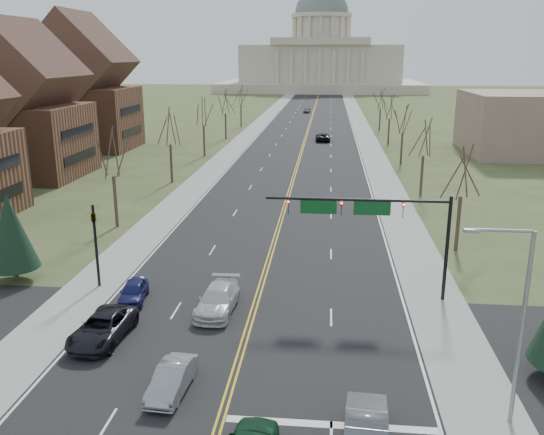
% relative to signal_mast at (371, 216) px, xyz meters
% --- Properties ---
extents(ground, '(600.00, 600.00, 0.00)m').
position_rel_signal_mast_xyz_m(ground, '(-7.45, -13.50, -5.76)').
color(ground, '#3E4924').
rests_on(ground, ground).
extents(road, '(20.00, 380.00, 0.01)m').
position_rel_signal_mast_xyz_m(road, '(-7.45, 96.50, -5.76)').
color(road, black).
rests_on(road, ground).
extents(cross_road, '(120.00, 14.00, 0.01)m').
position_rel_signal_mast_xyz_m(cross_road, '(-7.45, -7.50, -5.76)').
color(cross_road, black).
rests_on(cross_road, ground).
extents(sidewalk_left, '(4.00, 380.00, 0.03)m').
position_rel_signal_mast_xyz_m(sidewalk_left, '(-19.45, 96.50, -5.75)').
color(sidewalk_left, gray).
rests_on(sidewalk_left, ground).
extents(sidewalk_right, '(4.00, 380.00, 0.03)m').
position_rel_signal_mast_xyz_m(sidewalk_right, '(4.55, 96.50, -5.75)').
color(sidewalk_right, gray).
rests_on(sidewalk_right, ground).
extents(center_line, '(0.42, 380.00, 0.01)m').
position_rel_signal_mast_xyz_m(center_line, '(-7.45, 96.50, -5.75)').
color(center_line, gold).
rests_on(center_line, road).
extents(edge_line_left, '(0.15, 380.00, 0.01)m').
position_rel_signal_mast_xyz_m(edge_line_left, '(-17.25, 96.50, -5.75)').
color(edge_line_left, silver).
rests_on(edge_line_left, road).
extents(edge_line_right, '(0.15, 380.00, 0.01)m').
position_rel_signal_mast_xyz_m(edge_line_right, '(2.35, 96.50, -5.75)').
color(edge_line_right, silver).
rests_on(edge_line_right, road).
extents(stop_bar, '(9.50, 0.50, 0.01)m').
position_rel_signal_mast_xyz_m(stop_bar, '(-2.45, -14.50, -5.75)').
color(stop_bar, silver).
rests_on(stop_bar, road).
extents(capitol, '(90.00, 60.00, 50.00)m').
position_rel_signal_mast_xyz_m(capitol, '(-7.45, 236.41, 8.44)').
color(capitol, beige).
rests_on(capitol, ground).
extents(signal_mast, '(12.12, 0.44, 7.20)m').
position_rel_signal_mast_xyz_m(signal_mast, '(0.00, 0.00, 0.00)').
color(signal_mast, black).
rests_on(signal_mast, ground).
extents(signal_left, '(0.32, 0.36, 6.00)m').
position_rel_signal_mast_xyz_m(signal_left, '(-18.95, 0.00, -2.05)').
color(signal_left, black).
rests_on(signal_left, ground).
extents(street_light, '(2.90, 0.25, 9.07)m').
position_rel_signal_mast_xyz_m(street_light, '(5.29, -13.50, -0.54)').
color(street_light, gray).
rests_on(street_light, ground).
extents(tree_r_0, '(3.74, 3.74, 8.50)m').
position_rel_signal_mast_xyz_m(tree_r_0, '(8.05, 10.50, 0.79)').
color(tree_r_0, '#372B20').
rests_on(tree_r_0, ground).
extents(tree_l_0, '(3.96, 3.96, 9.00)m').
position_rel_signal_mast_xyz_m(tree_l_0, '(-22.95, 14.50, 1.18)').
color(tree_l_0, '#372B20').
rests_on(tree_l_0, ground).
extents(tree_r_1, '(3.74, 3.74, 8.50)m').
position_rel_signal_mast_xyz_m(tree_r_1, '(8.05, 30.50, 0.79)').
color(tree_r_1, '#372B20').
rests_on(tree_r_1, ground).
extents(tree_l_1, '(3.96, 3.96, 9.00)m').
position_rel_signal_mast_xyz_m(tree_l_1, '(-22.95, 34.50, 1.18)').
color(tree_l_1, '#372B20').
rests_on(tree_l_1, ground).
extents(tree_r_2, '(3.74, 3.74, 8.50)m').
position_rel_signal_mast_xyz_m(tree_r_2, '(8.05, 50.50, 0.79)').
color(tree_r_2, '#372B20').
rests_on(tree_r_2, ground).
extents(tree_l_2, '(3.96, 3.96, 9.00)m').
position_rel_signal_mast_xyz_m(tree_l_2, '(-22.95, 54.50, 1.18)').
color(tree_l_2, '#372B20').
rests_on(tree_l_2, ground).
extents(tree_r_3, '(3.74, 3.74, 8.50)m').
position_rel_signal_mast_xyz_m(tree_r_3, '(8.05, 70.50, 0.79)').
color(tree_r_3, '#372B20').
rests_on(tree_r_3, ground).
extents(tree_l_3, '(3.96, 3.96, 9.00)m').
position_rel_signal_mast_xyz_m(tree_l_3, '(-22.95, 74.50, 1.18)').
color(tree_l_3, '#372B20').
rests_on(tree_l_3, ground).
extents(tree_r_4, '(3.74, 3.74, 8.50)m').
position_rel_signal_mast_xyz_m(tree_r_4, '(8.05, 90.50, 0.79)').
color(tree_r_4, '#372B20').
rests_on(tree_r_4, ground).
extents(tree_l_4, '(3.96, 3.96, 9.00)m').
position_rel_signal_mast_xyz_m(tree_l_4, '(-22.95, 94.50, 1.18)').
color(tree_l_4, '#372B20').
rests_on(tree_l_4, ground).
extents(conifer_l, '(3.64, 3.64, 6.50)m').
position_rel_signal_mast_xyz_m(conifer_l, '(-25.45, 0.50, -2.02)').
color(conifer_l, '#372B20').
rests_on(conifer_l, ground).
extents(bldg_left_mid, '(15.10, 14.28, 20.75)m').
position_rel_signal_mast_xyz_m(bldg_left_mid, '(-43.44, 36.50, 2.78)').
color(bldg_left_mid, brown).
rests_on(bldg_left_mid, ground).
extents(bldg_left_far, '(17.10, 14.28, 23.25)m').
position_rel_signal_mast_xyz_m(bldg_left_far, '(-45.44, 60.50, 3.78)').
color(bldg_left_far, brown).
rests_on(bldg_left_far, ground).
extents(car_nb_outer_lead, '(2.13, 5.21, 1.68)m').
position_rel_signal_mast_xyz_m(car_nb_outer_lead, '(-1.01, -15.65, -4.91)').
color(car_nb_outer_lead, '#55595D').
rests_on(car_nb_outer_lead, road).
extents(car_sb_inner_lead, '(1.77, 4.31, 1.39)m').
position_rel_signal_mast_xyz_m(car_sb_inner_lead, '(-10.20, -12.62, -5.05)').
color(car_sb_inner_lead, gray).
rests_on(car_sb_inner_lead, road).
extents(car_sb_outer_lead, '(2.89, 5.66, 1.53)m').
position_rel_signal_mast_xyz_m(car_sb_outer_lead, '(-15.60, -7.78, -4.98)').
color(car_sb_outer_lead, black).
rests_on(car_sb_outer_lead, road).
extents(car_sb_inner_second, '(2.46, 5.58, 1.59)m').
position_rel_signal_mast_xyz_m(car_sb_inner_second, '(-9.72, -3.28, -4.95)').
color(car_sb_inner_second, silver).
rests_on(car_sb_inner_second, road).
extents(car_sb_outer_second, '(2.11, 4.16, 1.36)m').
position_rel_signal_mast_xyz_m(car_sb_outer_second, '(-15.64, -2.28, -5.07)').
color(car_sb_outer_second, '#161A4F').
rests_on(car_sb_outer_second, road).
extents(car_far_nb, '(2.90, 5.69, 1.54)m').
position_rel_signal_mast_xyz_m(car_far_nb, '(-4.02, 73.55, -4.98)').
color(car_far_nb, black).
rests_on(car_far_nb, road).
extents(car_far_sb, '(2.12, 4.24, 1.39)m').
position_rel_signal_mast_xyz_m(car_far_sb, '(-9.20, 128.95, -5.06)').
color(car_far_sb, '#565A5E').
rests_on(car_far_sb, road).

